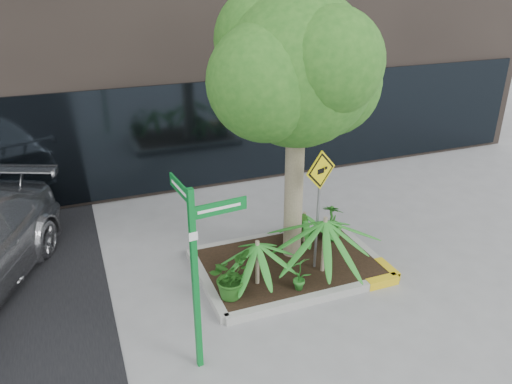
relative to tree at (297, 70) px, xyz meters
name	(u,v)px	position (x,y,z in m)	size (l,w,h in m)	color
ground	(286,279)	(-0.38, -0.58, -3.59)	(80.00, 80.00, 0.00)	gray
planter	(291,264)	(-0.15, -0.31, -3.49)	(3.35, 2.36, 0.15)	#9E9E99
tree	(297,70)	(0.00, 0.00, 0.00)	(3.28, 2.91, 4.92)	gray
palm_front	(325,221)	(0.26, -0.77, -2.44)	(1.20, 1.20, 1.33)	gray
palm_left	(257,244)	(-0.98, -0.72, -2.67)	(0.93, 0.93, 1.03)	gray
palm_back	(304,215)	(0.40, 0.29, -2.84)	(0.72, 0.72, 0.80)	gray
shrub_a	(230,276)	(-1.53, -0.90, -3.06)	(0.69, 0.69, 0.77)	#205418
shrub_b	(332,222)	(0.98, 0.21, -3.07)	(0.42, 0.42, 0.75)	#26681F
shrub_c	(300,273)	(-0.38, -1.13, -3.12)	(0.34, 0.34, 0.64)	#277524
shrub_d	(298,227)	(0.25, 0.27, -3.08)	(0.40, 0.40, 0.72)	#2F691E
street_sign_post	(197,260)	(-2.33, -2.02, -1.91)	(0.83, 0.79, 2.71)	#0A7729
cattle_sign	(319,191)	(0.19, -0.63, -1.93)	(0.66, 0.25, 2.24)	slate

